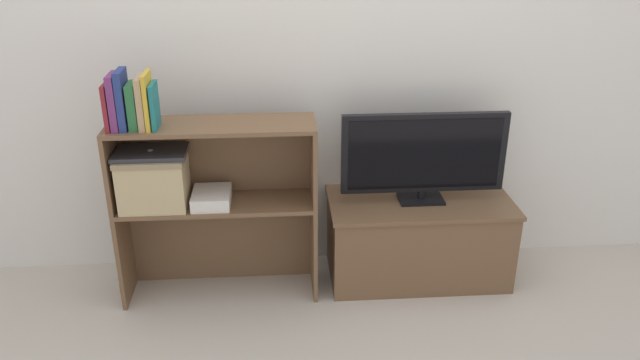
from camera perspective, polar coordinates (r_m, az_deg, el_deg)
The scene contains 16 objects.
ground_plane at distance 3.10m, azimuth 0.19°, elevation -11.10°, with size 16.00×16.00×0.00m, color #BCB2A3.
wall_back at distance 3.07m, azimuth -0.46°, elevation 12.99°, with size 10.00×0.05×2.40m.
tv_stand at distance 3.24m, azimuth 8.93°, elevation -5.27°, with size 0.92×0.45×0.43m.
tv at distance 3.05m, azimuth 9.48°, elevation 2.27°, with size 0.80×0.14×0.45m.
bookshelf_lower_tier at distance 3.12m, azimuth -9.09°, elevation -4.56°, with size 0.94×0.28×0.50m.
bookshelf_upper_tier at distance 2.93m, azimuth -9.64°, elevation 2.93°, with size 0.94×0.28×0.39m.
book_maroon at distance 2.85m, azimuth -18.77°, elevation 6.42°, with size 0.02×0.15×0.20m.
book_plum at distance 2.84m, azimuth -18.25°, elevation 6.82°, with size 0.03×0.14×0.24m.
book_navy at distance 2.83m, azimuth -17.60°, elevation 7.02°, with size 0.03×0.14×0.26m.
book_forest at distance 2.82m, azimuth -16.68°, elevation 6.51°, with size 0.04×0.13×0.20m.
book_tan at distance 2.81m, azimuth -15.95°, elevation 6.83°, with size 0.03×0.14×0.23m.
book_mustard at distance 2.81m, azimuth -15.42°, elevation 7.01°, with size 0.02×0.16×0.25m.
book_teal at distance 2.81m, azimuth -14.88°, elevation 6.59°, with size 0.02×0.14×0.20m.
storage_basket_left at distance 2.95m, azimuth -14.98°, elevation 0.18°, with size 0.31×0.25×0.25m.
laptop at distance 2.91m, azimuth -15.23°, elevation 2.44°, with size 0.32×0.21×0.02m.
magazine_stack at distance 2.95m, azimuth -9.88°, elevation -1.60°, with size 0.18×0.21×0.06m.
Camera 1 is at (-0.20, -2.54, 1.77)m, focal length 35.00 mm.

